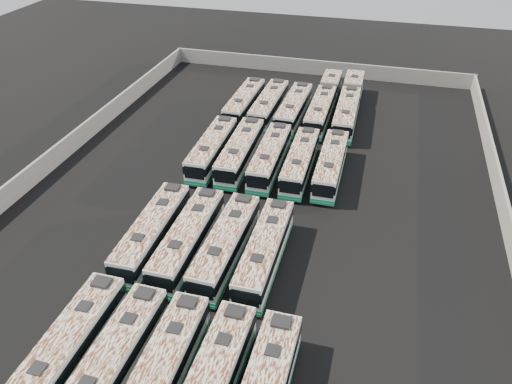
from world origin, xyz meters
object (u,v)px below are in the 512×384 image
(bus_back_far_left, at_px, (244,103))
(bus_back_far_right, at_px, (349,104))
(bus_midback_far_left, at_px, (212,149))
(bus_back_center, at_px, (294,109))
(bus_front_center, at_px, (161,374))
(bus_back_right, at_px, (324,102))
(bus_midback_left, at_px, (240,152))
(bus_midback_right, at_px, (300,162))
(bus_midfront_center, at_px, (226,245))
(bus_front_far_left, at_px, (67,350))
(bus_midfront_right, at_px, (265,251))
(bus_midback_center, at_px, (270,157))
(bus_back_left, at_px, (269,105))
(bus_front_left, at_px, (113,363))
(bus_midfront_far_left, at_px, (153,232))
(bus_midback_far_right, at_px, (331,165))
(bus_midfront_left, at_px, (188,239))

(bus_back_far_left, relative_size, bus_back_far_right, 0.63)
(bus_midback_far_left, xyz_separation_m, bus_back_center, (6.31, 12.37, 0.02))
(bus_front_center, bearing_deg, bus_back_right, 85.12)
(bus_midback_left, xyz_separation_m, bus_midback_right, (6.47, -0.27, -0.07))
(bus_midfront_center, bearing_deg, bus_front_far_left, -116.10)
(bus_midfront_right, height_order, bus_midback_center, bus_midfront_right)
(bus_midback_center, height_order, bus_back_left, bus_back_left)
(bus_front_left, xyz_separation_m, bus_midfront_center, (3.17, 12.53, 0.01))
(bus_front_left, xyz_separation_m, bus_front_center, (3.17, 0.08, -0.01))
(bus_midfront_right, bearing_deg, bus_midfront_far_left, -179.34)
(bus_front_center, distance_m, bus_midback_right, 27.29)
(bus_front_left, bearing_deg, bus_back_left, 90.91)
(bus_front_far_left, distance_m, bus_midback_center, 27.89)
(bus_midback_left, bearing_deg, bus_back_left, 88.81)
(bus_front_far_left, relative_size, bus_midfront_far_left, 1.00)
(bus_midback_far_right, bearing_deg, bus_midback_far_left, 179.98)
(bus_front_far_left, xyz_separation_m, bus_midfront_far_left, (0.05, 12.36, -0.01))
(bus_midback_left, bearing_deg, bus_midback_far_right, -1.53)
(bus_midback_right, height_order, bus_back_far_left, bus_back_far_left)
(bus_midback_left, height_order, bus_back_far_left, bus_midback_left)
(bus_midback_far_left, height_order, bus_back_far_right, bus_back_far_right)
(bus_midback_far_right, height_order, bus_back_center, bus_back_center)
(bus_midfront_right, xyz_separation_m, bus_midback_left, (-6.50, 14.84, 0.04))
(bus_midfront_center, xyz_separation_m, bus_back_far_right, (6.35, 30.39, 0.01))
(bus_midfront_right, xyz_separation_m, bus_back_far_right, (3.15, 30.29, 0.03))
(bus_back_center, bearing_deg, bus_midback_far_right, -61.47)
(bus_back_center, distance_m, bus_back_right, 4.54)
(bus_midfront_center, relative_size, bus_midfront_right, 1.02)
(bus_back_left, bearing_deg, bus_midfront_center, -82.37)
(bus_front_center, bearing_deg, bus_back_left, 94.15)
(bus_back_center, relative_size, bus_back_far_right, 0.64)
(bus_midback_right, bearing_deg, bus_front_center, -97.52)
(bus_front_left, distance_m, bus_midback_center, 27.46)
(bus_midback_left, bearing_deg, bus_midfront_center, -78.69)
(bus_back_far_left, xyz_separation_m, bus_back_right, (9.68, 3.03, -0.02))
(bus_midfront_center, xyz_separation_m, bus_back_far_left, (-6.48, 27.26, -0.02))
(bus_front_center, distance_m, bus_back_far_right, 43.30)
(bus_front_far_left, distance_m, bus_midfront_far_left, 12.36)
(bus_back_center, xyz_separation_m, bus_back_far_right, (6.43, 3.23, 0.01))
(bus_midfront_right, xyz_separation_m, bus_midback_far_right, (3.09, 14.78, -0.02))
(bus_front_far_left, xyz_separation_m, bus_back_right, (9.60, 42.69, -0.05))
(bus_midback_far_left, relative_size, bus_back_far_left, 1.00)
(bus_front_far_left, bearing_deg, bus_midfront_left, 75.29)
(bus_front_center, xyz_separation_m, bus_back_far_left, (-6.49, 39.71, -0.00))
(bus_midback_center, relative_size, bus_back_right, 0.65)
(bus_midfront_far_left, xyz_separation_m, bus_midback_center, (6.30, 14.79, -0.03))
(bus_midback_right, distance_m, bus_back_far_left, 15.87)
(bus_front_far_left, relative_size, bus_midback_far_right, 1.03)
(bus_front_center, height_order, bus_back_right, bus_front_center)
(bus_midfront_far_left, height_order, bus_midback_left, bus_midback_left)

